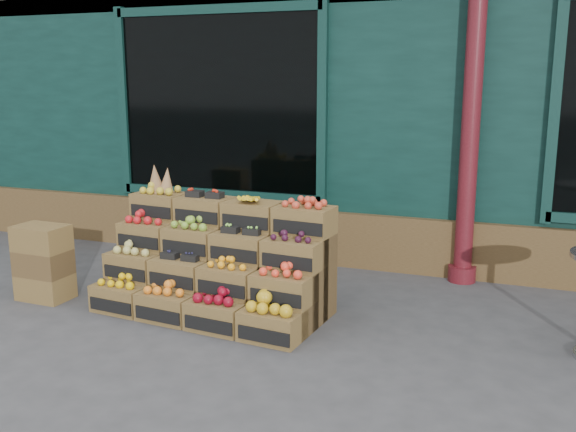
% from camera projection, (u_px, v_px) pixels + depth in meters
% --- Properties ---
extents(ground, '(60.00, 60.00, 0.00)m').
position_uv_depth(ground, '(281.00, 339.00, 5.12)').
color(ground, '#3C3C3E').
rests_on(ground, ground).
extents(shop_facade, '(12.00, 6.24, 4.80)m').
position_uv_depth(shop_facade, '(408.00, 53.00, 9.29)').
color(shop_facade, black).
rests_on(shop_facade, ground).
extents(crate_display, '(2.07, 1.15, 1.25)m').
position_uv_depth(crate_display, '(217.00, 268.00, 5.71)').
color(crate_display, brown).
rests_on(crate_display, ground).
extents(spare_crates, '(0.48, 0.34, 0.71)m').
position_uv_depth(spare_crates, '(43.00, 262.00, 5.99)').
color(spare_crates, brown).
rests_on(spare_crates, ground).
extents(shopkeeper, '(0.84, 0.67, 2.01)m').
position_uv_depth(shopkeeper, '(250.00, 164.00, 7.88)').
color(shopkeeper, '#1E6C23').
rests_on(shopkeeper, ground).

